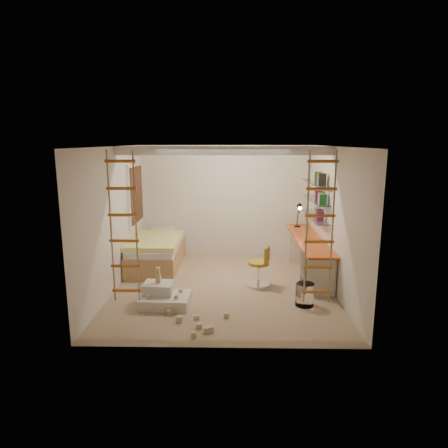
{
  "coord_description": "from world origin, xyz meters",
  "views": [
    {
      "loc": [
        0.15,
        -7.1,
        2.69
      ],
      "look_at": [
        0.0,
        0.3,
        1.15
      ],
      "focal_mm": 32.0,
      "sensor_mm": 36.0,
      "label": 1
    }
  ],
  "objects_px": {
    "desk": "(308,254)",
    "bed": "(157,252)",
    "play_platform": "(164,297)",
    "swivel_chair": "(260,271)"
  },
  "relations": [
    {
      "from": "desk",
      "to": "play_platform",
      "type": "xyz_separation_m",
      "value": [
        -2.71,
        -1.7,
        -0.26
      ]
    },
    {
      "from": "desk",
      "to": "swivel_chair",
      "type": "xyz_separation_m",
      "value": [
        -1.04,
        -0.78,
        -0.12
      ]
    },
    {
      "from": "desk",
      "to": "play_platform",
      "type": "distance_m",
      "value": 3.21
    },
    {
      "from": "desk",
      "to": "play_platform",
      "type": "bearing_deg",
      "value": -147.81
    },
    {
      "from": "swivel_chair",
      "to": "desk",
      "type": "bearing_deg",
      "value": 36.73
    },
    {
      "from": "desk",
      "to": "bed",
      "type": "height_order",
      "value": "desk"
    },
    {
      "from": "desk",
      "to": "bed",
      "type": "xyz_separation_m",
      "value": [
        -3.2,
        0.36,
        -0.07
      ]
    },
    {
      "from": "bed",
      "to": "play_platform",
      "type": "distance_m",
      "value": 2.13
    },
    {
      "from": "swivel_chair",
      "to": "play_platform",
      "type": "distance_m",
      "value": 1.91
    },
    {
      "from": "desk",
      "to": "play_platform",
      "type": "height_order",
      "value": "desk"
    }
  ]
}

